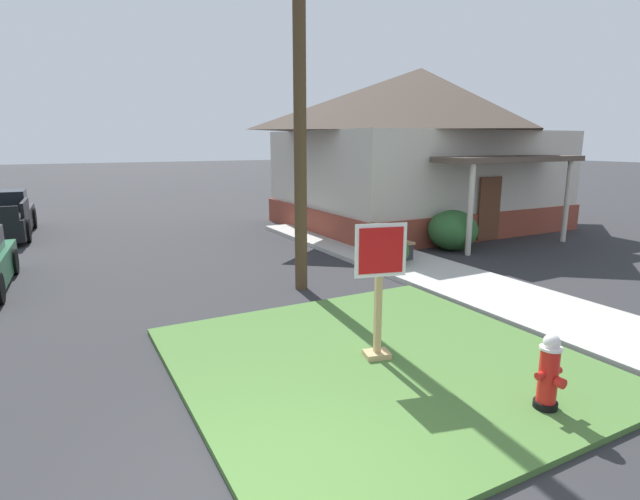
# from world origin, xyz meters

# --- Properties ---
(grass_corner_patch) EXTENTS (5.46, 5.51, 0.08)m
(grass_corner_patch) POSITION_xyz_m (2.60, 1.99, 0.04)
(grass_corner_patch) COLOR #477033
(grass_corner_patch) RESTS_ON ground
(sidewalk_strip) EXTENTS (2.20, 15.03, 0.12)m
(sidewalk_strip) POSITION_xyz_m (6.53, 5.75, 0.06)
(sidewalk_strip) COLOR #B2AFA8
(sidewalk_strip) RESTS_ON ground
(fire_hydrant) EXTENTS (0.38, 0.34, 0.91)m
(fire_hydrant) POSITION_xyz_m (3.55, -0.06, 0.51)
(fire_hydrant) COLOR black
(fire_hydrant) RESTS_ON grass_corner_patch
(stop_sign) EXTENTS (0.73, 0.36, 1.97)m
(stop_sign) POSITION_xyz_m (2.61, 2.02, 1.03)
(stop_sign) COLOR tan
(stop_sign) RESTS_ON grass_corner_patch
(manhole_cover) EXTENTS (0.70, 0.70, 0.02)m
(manhole_cover) POSITION_xyz_m (0.56, 3.67, 0.01)
(manhole_cover) COLOR black
(manhole_cover) RESTS_ON ground
(street_bench) EXTENTS (0.49, 1.47, 0.85)m
(street_bench) POSITION_xyz_m (6.54, 7.14, 0.58)
(street_bench) COLOR #93704C
(street_bench) RESTS_ON sidewalk_strip
(utility_pole) EXTENTS (1.69, 0.26, 10.96)m
(utility_pole) POSITION_xyz_m (3.28, 5.88, 5.74)
(utility_pole) COLOR #4C3823
(utility_pole) RESTS_ON ground
(corner_house) EXTENTS (9.58, 8.85, 5.74)m
(corner_house) POSITION_xyz_m (10.91, 11.48, 2.95)
(corner_house) COLOR brown
(corner_house) RESTS_ON ground
(shrub_near_porch) EXTENTS (1.45, 1.45, 1.18)m
(shrub_near_porch) POSITION_xyz_m (8.96, 7.35, 0.59)
(shrub_near_porch) COLOR #2D5F2E
(shrub_near_porch) RESTS_ON ground
(shrub_by_curb) EXTENTS (1.04, 1.04, 0.88)m
(shrub_by_curb) POSITION_xyz_m (6.01, 6.48, 0.44)
(shrub_by_curb) COLOR #345829
(shrub_by_curb) RESTS_ON ground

